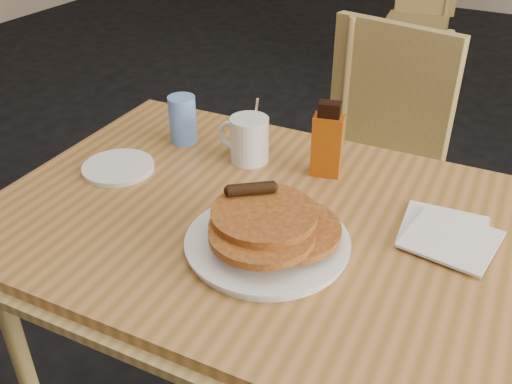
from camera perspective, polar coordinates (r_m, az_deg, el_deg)
main_table at (r=1.20m, az=2.03°, el=-4.24°), size 1.26×0.89×0.75m
chair_main_far at (r=1.88m, az=11.82°, el=4.31°), size 0.49×0.50×0.94m
chair_wall_extra at (r=3.94m, az=16.25°, el=17.52°), size 0.43×0.43×0.84m
pancake_plate at (r=1.07m, az=1.18°, el=-4.18°), size 0.31×0.31×0.10m
coffee_mug at (r=1.35m, az=-0.79°, el=5.36°), size 0.13×0.09×0.17m
syrup_bottle at (r=1.29m, az=7.14°, el=5.00°), size 0.08×0.06×0.18m
napkin_stack at (r=1.17m, az=18.60°, el=-4.07°), size 0.20×0.21×0.01m
blue_tumbler at (r=1.45m, az=-7.34°, el=7.20°), size 0.08×0.08×0.12m
side_saucer at (r=1.37m, az=-13.61°, el=2.41°), size 0.20×0.20×0.01m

